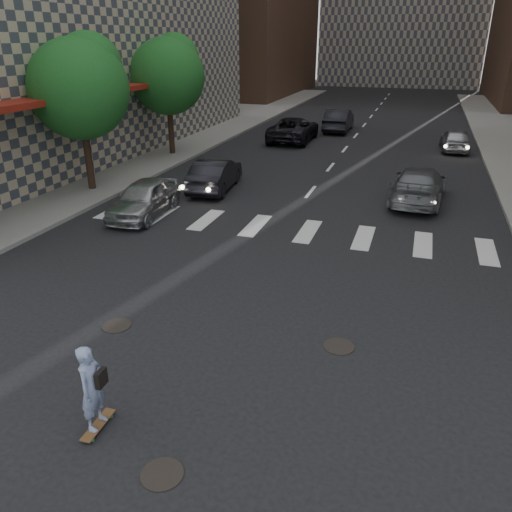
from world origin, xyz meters
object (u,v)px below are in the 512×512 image
Objects in this scene: traffic_car_c at (294,129)px; silver_sedan at (144,198)px; traffic_car_d at (455,139)px; skateboarder at (92,388)px; traffic_car_a at (215,174)px; traffic_car_e at (339,120)px; tree_b at (81,84)px; traffic_car_b at (419,185)px; tree_c at (169,73)px.

silver_sedan is at bearing 83.46° from traffic_car_c.
traffic_car_c is 1.41× the size of traffic_car_d.
traffic_car_a is at bearing 102.13° from skateboarder.
traffic_car_e is at bearing 76.00° from silver_sedan.
tree_b reaches higher than skateboarder.
tree_b is 16.34m from skateboarder.
traffic_car_a is 17.71m from traffic_car_e.
traffic_car_e is at bearing 67.75° from tree_b.
traffic_car_b reaches higher than traffic_car_a.
traffic_car_d is (1.86, 11.67, -0.05)m from traffic_car_b.
skateboarder is 0.43× the size of traffic_car_d.
tree_c is 15.50m from traffic_car_b.
traffic_car_e reaches higher than traffic_car_a.
tree_c reaches higher than silver_sedan.
tree_b is 1.60× the size of silver_sedan.
skateboarder is at bearing -66.68° from tree_c.
traffic_car_c is at bearing -98.70° from traffic_car_a.
tree_c is at bearing -15.55° from traffic_car_b.
traffic_car_e is at bearing 89.59° from skateboarder.
skateboarder is 16.70m from traffic_car_b.
tree_b reaches higher than silver_sedan.
tree_b is 1.52× the size of traffic_car_a.
tree_c is 14.37m from traffic_car_e.
silver_sedan is at bearing 52.35° from traffic_car_d.
tree_b is 1.34× the size of traffic_car_e.
traffic_car_e is at bearing 55.11° from tree_c.
traffic_car_b is (14.09, 2.86, -3.91)m from tree_b.
traffic_car_b is (14.09, -5.14, -3.91)m from tree_c.
skateboarder reaches higher than traffic_car_a.
tree_c reaches higher than traffic_car_b.
tree_c is 1.30× the size of traffic_car_b.
traffic_car_c is (-3.39, 27.55, -0.11)m from skateboarder.
traffic_car_a is at bearing 70.01° from silver_sedan.
traffic_car_a reaches higher than traffic_car_d.
skateboarder is 0.34× the size of traffic_car_b.
silver_sedan is 20.74m from traffic_car_d.
traffic_car_a is at bearing -49.74° from tree_c.
silver_sedan is 11.41m from traffic_car_b.
tree_b is at bearing 66.49° from traffic_car_e.
traffic_car_d is at bearing -136.79° from traffic_car_a.
traffic_car_e is (2.23, 4.87, 0.02)m from traffic_car_c.
silver_sedan is 0.73× the size of traffic_car_c.
traffic_car_a is 8.95m from traffic_car_b.
tree_c reaches higher than traffic_car_e.
tree_c is at bearing 90.00° from tree_b.
silver_sedan is at bearing -30.99° from tree_b.
traffic_car_c is at bearing 68.56° from tree_b.
skateboarder is at bearing -55.20° from tree_b.
tree_c is at bearing 19.99° from traffic_car_d.
tree_c is 23.24m from skateboarder.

